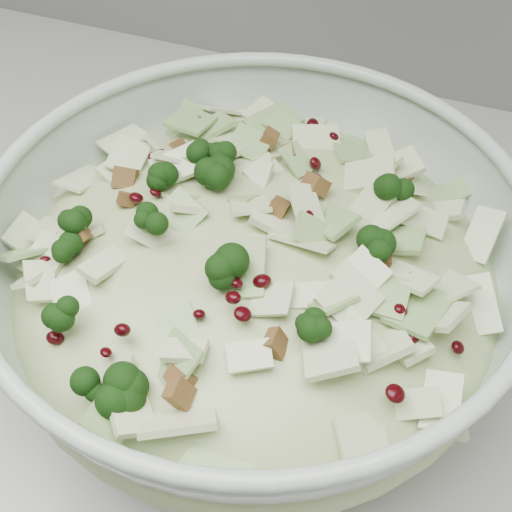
{
  "coord_description": "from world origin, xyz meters",
  "views": [
    {
      "loc": [
        0.64,
        1.3,
        1.35
      ],
      "look_at": [
        0.53,
        1.6,
        1.01
      ],
      "focal_mm": 50.0,
      "sensor_mm": 36.0,
      "label": 1
    }
  ],
  "objects": [
    {
      "name": "mixing_bowl",
      "position": [
        0.53,
        1.6,
        0.98
      ],
      "size": [
        0.39,
        0.39,
        0.15
      ],
      "rotation": [
        0.0,
        0.0,
        -0.08
      ],
      "color": "#B1C3B3",
      "rests_on": "counter"
    },
    {
      "name": "salad",
      "position": [
        0.53,
        1.6,
        1.0
      ],
      "size": [
        0.43,
        0.43,
        0.15
      ],
      "rotation": [
        0.0,
        0.0,
        -0.33
      ],
      "color": "#AEB77D",
      "rests_on": "mixing_bowl"
    }
  ]
}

